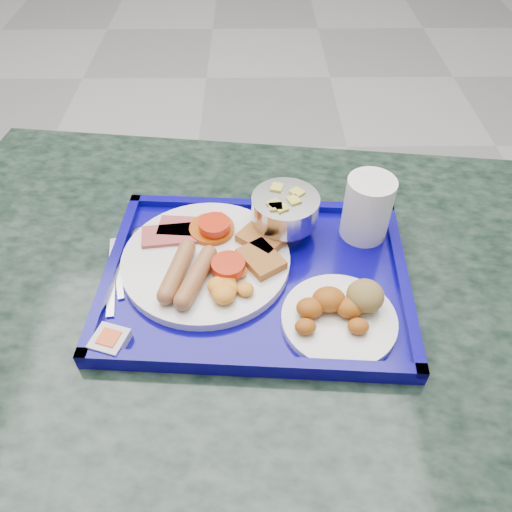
{
  "coord_description": "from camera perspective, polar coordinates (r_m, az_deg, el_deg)",
  "views": [
    {
      "loc": [
        0.24,
        -1.23,
        1.25
      ],
      "look_at": [
        0.25,
        -0.74,
        0.74
      ],
      "focal_mm": 35.0,
      "sensor_mm": 36.0,
      "label": 1
    }
  ],
  "objects": [
    {
      "name": "knife",
      "position": [
        0.76,
        -16.12,
        -2.13
      ],
      "size": [
        0.03,
        0.16,
        0.0
      ],
      "primitive_type": "cube",
      "rotation": [
        0.0,
        0.0,
        0.15
      ],
      "color": "#ADADAF",
      "rests_on": "tray"
    },
    {
      "name": "tray",
      "position": [
        0.74,
        0.0,
        -2.48
      ],
      "size": [
        0.46,
        0.35,
        0.03
      ],
      "rotation": [
        0.0,
        0.0,
        -0.06
      ],
      "color": "#09027E",
      "rests_on": "table"
    },
    {
      "name": "juice_cup",
      "position": [
        0.78,
        12.64,
        5.57
      ],
      "size": [
        0.07,
        0.07,
        0.1
      ],
      "color": "white",
      "rests_on": "tray"
    },
    {
      "name": "fruit_bowl",
      "position": [
        0.77,
        3.34,
        5.32
      ],
      "size": [
        0.1,
        0.1,
        0.07
      ],
      "color": "#ADADAF",
      "rests_on": "tray"
    },
    {
      "name": "bread_plate",
      "position": [
        0.68,
        9.79,
        -6.27
      ],
      "size": [
        0.16,
        0.16,
        0.05
      ],
      "rotation": [
        0.0,
        0.0,
        -0.33
      ],
      "color": "silver",
      "rests_on": "tray"
    },
    {
      "name": "jam_packet",
      "position": [
        0.68,
        -16.37,
        -9.28
      ],
      "size": [
        0.05,
        0.05,
        0.02
      ],
      "rotation": [
        0.0,
        0.0,
        -0.31
      ],
      "color": "silver",
      "rests_on": "tray"
    },
    {
      "name": "table",
      "position": [
        0.89,
        -0.55,
        -10.48
      ],
      "size": [
        1.19,
        0.87,
        0.69
      ],
      "rotation": [
        0.0,
        0.0,
        -0.13
      ],
      "color": "slate",
      "rests_on": "floor"
    },
    {
      "name": "spoon",
      "position": [
        0.8,
        -13.88,
        1.34
      ],
      "size": [
        0.06,
        0.15,
        0.01
      ],
      "rotation": [
        0.0,
        0.0,
        0.26
      ],
      "color": "#ADADAF",
      "rests_on": "tray"
    },
    {
      "name": "main_plate",
      "position": [
        0.74,
        -5.29,
        -0.44
      ],
      "size": [
        0.25,
        0.25,
        0.04
      ],
      "rotation": [
        0.0,
        0.0,
        -0.38
      ],
      "color": "silver",
      "rests_on": "tray"
    },
    {
      "name": "floor",
      "position": [
        1.77,
        -8.22,
        0.2
      ],
      "size": [
        6.0,
        6.0,
        0.0
      ],
      "primitive_type": "plane",
      "color": "#959598",
      "rests_on": "ground"
    }
  ]
}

